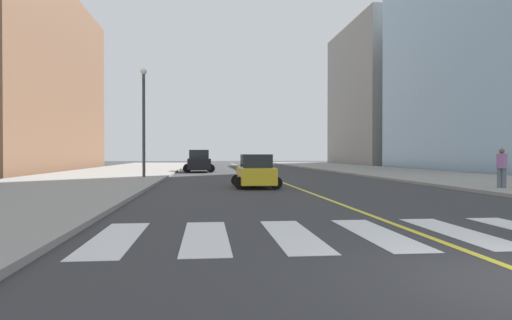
{
  "coord_description": "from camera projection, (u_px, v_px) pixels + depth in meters",
  "views": [
    {
      "loc": [
        -4.48,
        -5.52,
        1.69
      ],
      "look_at": [
        -0.61,
        30.87,
        1.22
      ],
      "focal_mm": 32.78,
      "sensor_mm": 36.0,
      "label": 1
    }
  ],
  "objects": [
    {
      "name": "crosswalk_paint",
      "position": [
        417.0,
        233.0,
        9.96
      ],
      "size": [
        13.5,
        4.0,
        0.01
      ],
      "color": "silver",
      "rests_on": "ground"
    },
    {
      "name": "parking_garage_concrete",
      "position": [
        399.0,
        96.0,
        77.32
      ],
      "size": [
        18.0,
        24.0,
        22.66
      ],
      "primitive_type": "cube",
      "color": "gray",
      "rests_on": "ground"
    },
    {
      "name": "pedestrian_waiting_east",
      "position": [
        502.0,
        166.0,
        21.22
      ],
      "size": [
        0.44,
        0.44,
        1.79
      ],
      "rotation": [
        0.0,
        0.0,
        5.62
      ],
      "color": "slate",
      "rests_on": "sidewalk_kerb_east"
    },
    {
      "name": "sidewalk_kerb_east",
      "position": [
        494.0,
        182.0,
        27.16
      ],
      "size": [
        10.0,
        120.0,
        0.15
      ],
      "primitive_type": "cube",
      "color": "gray",
      "rests_on": "ground"
    },
    {
      "name": "car_yellow_nearest",
      "position": [
        256.0,
        172.0,
        23.38
      ],
      "size": [
        2.34,
        3.74,
        1.67
      ],
      "rotation": [
        0.0,
        0.0,
        -0.0
      ],
      "color": "gold",
      "rests_on": "ground"
    },
    {
      "name": "car_black_second",
      "position": [
        199.0,
        162.0,
        43.8
      ],
      "size": [
        3.02,
        4.73,
        2.08
      ],
      "rotation": [
        0.0,
        0.0,
        0.04
      ],
      "color": "black",
      "rests_on": "ground"
    },
    {
      "name": "lane_divider_paint",
      "position": [
        252.0,
        171.0,
        45.76
      ],
      "size": [
        0.16,
        80.0,
        0.01
      ],
      "primitive_type": "cube",
      "color": "yellow",
      "rests_on": "ground"
    },
    {
      "name": "sidewalk_kerb_west",
      "position": [
        59.0,
        185.0,
        24.58
      ],
      "size": [
        10.0,
        120.0,
        0.15
      ],
      "primitive_type": "cube",
      "color": "gray",
      "rests_on": "ground"
    },
    {
      "name": "street_lamp",
      "position": [
        144.0,
        113.0,
        31.54
      ],
      "size": [
        0.44,
        0.44,
        7.34
      ],
      "color": "#38383D",
      "rests_on": "sidewalk_kerb_west"
    },
    {
      "name": "car_gray_third",
      "position": [
        201.0,
        162.0,
        50.81
      ],
      "size": [
        2.58,
        4.03,
        1.76
      ],
      "rotation": [
        0.0,
        0.0,
        -0.05
      ],
      "color": "slate",
      "rests_on": "ground"
    }
  ]
}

